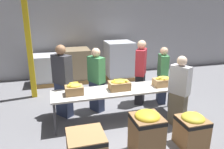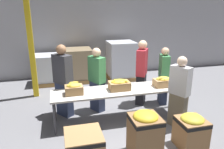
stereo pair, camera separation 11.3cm
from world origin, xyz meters
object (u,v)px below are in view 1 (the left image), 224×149
at_px(banana_box_0, 74,89).
at_px(volunteer_4, 96,80).
at_px(volunteer_0, 162,76).
at_px(sorting_table, 120,91).
at_px(volunteer_1, 179,92).
at_px(volunteer_3, 141,73).
at_px(donation_bin_2, 192,129).
at_px(support_pillar, 27,29).
at_px(banana_box_2, 162,81).
at_px(pallet_stack_1, 77,65).
at_px(volunteer_2, 63,82).
at_px(banana_box_1, 119,84).
at_px(pallet_stack_0, 46,70).
at_px(donation_bin_1, 146,132).
at_px(donation_bin_0, 86,148).
at_px(pallet_stack_2, 119,61).

height_order(banana_box_0, volunteer_4, volunteer_4).
distance_m(banana_box_0, volunteer_0, 2.54).
distance_m(sorting_table, volunteer_1, 1.32).
distance_m(volunteer_3, donation_bin_2, 2.18).
bearing_deg(banana_box_0, support_pillar, 116.34).
xyz_separation_m(banana_box_2, pallet_stack_1, (-1.68, 3.19, -0.30)).
relative_size(volunteer_2, donation_bin_2, 2.63).
bearing_deg(volunteer_4, banana_box_1, 4.53).
height_order(banana_box_0, volunteer_0, volunteer_0).
bearing_deg(donation_bin_2, volunteer_0, 78.35).
height_order(pallet_stack_0, pallet_stack_1, pallet_stack_1).
distance_m(sorting_table, donation_bin_2, 1.73).
relative_size(banana_box_0, donation_bin_1, 0.45).
bearing_deg(donation_bin_2, donation_bin_0, 180.00).
distance_m(volunteer_1, volunteer_3, 1.38).
bearing_deg(volunteer_4, donation_bin_1, -14.96).
bearing_deg(donation_bin_1, banana_box_2, 53.07).
bearing_deg(volunteer_3, pallet_stack_2, -151.08).
height_order(banana_box_1, pallet_stack_1, pallet_stack_1).
relative_size(donation_bin_1, pallet_stack_0, 0.84).
height_order(volunteer_4, donation_bin_2, volunteer_4).
bearing_deg(pallet_stack_2, volunteer_2, -131.53).
distance_m(volunteer_4, pallet_stack_0, 2.81).
bearing_deg(sorting_table, volunteer_4, 123.91).
xyz_separation_m(volunteer_1, pallet_stack_0, (-2.86, 3.70, -0.30)).
height_order(banana_box_1, support_pillar, support_pillar).
bearing_deg(banana_box_2, donation_bin_1, -126.93).
relative_size(sorting_table, pallet_stack_1, 2.65).
bearing_deg(banana_box_0, donation_bin_1, -50.51).
bearing_deg(volunteer_2, pallet_stack_0, 152.31).
height_order(sorting_table, banana_box_0, banana_box_0).
relative_size(volunteer_0, volunteer_2, 0.89).
bearing_deg(banana_box_1, donation_bin_0, -126.52).
bearing_deg(volunteer_3, volunteer_2, -53.09).
height_order(volunteer_0, pallet_stack_1, volunteer_0).
relative_size(banana_box_2, pallet_stack_2, 0.31).
xyz_separation_m(banana_box_0, pallet_stack_2, (1.97, 3.02, -0.21)).
height_order(volunteer_0, donation_bin_0, volunteer_0).
bearing_deg(pallet_stack_2, sorting_table, -107.26).
bearing_deg(donation_bin_0, banana_box_2, 32.28).
xyz_separation_m(volunteer_4, pallet_stack_1, (-0.20, 2.52, -0.24)).
distance_m(volunteer_0, volunteer_1, 1.24).
bearing_deg(volunteer_3, donation_bin_1, 11.75).
bearing_deg(donation_bin_0, banana_box_1, 53.48).
relative_size(volunteer_4, donation_bin_0, 2.64).
relative_size(banana_box_0, volunteer_4, 0.23).
distance_m(banana_box_2, donation_bin_0, 2.52).
height_order(volunteer_1, volunteer_4, volunteer_4).
distance_m(pallet_stack_0, pallet_stack_2, 2.63).
bearing_deg(donation_bin_0, volunteer_2, 96.80).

